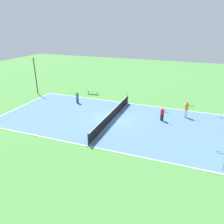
{
  "coord_description": "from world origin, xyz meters",
  "views": [
    {
      "loc": [
        -18.72,
        -7.11,
        9.08
      ],
      "look_at": [
        0.0,
        0.0,
        0.9
      ],
      "focal_mm": 35.0,
      "sensor_mm": 36.0,
      "label": 1
    }
  ],
  "objects": [
    {
      "name": "player_center_orange",
      "position": [
        3.37,
        -6.87,
        1.0
      ],
      "size": [
        0.37,
        0.94,
        1.7
      ],
      "rotation": [
        0.0,
        0.0,
        4.69
      ],
      "color": "white",
      "rests_on": "court_surface"
    },
    {
      "name": "ground_plane",
      "position": [
        0.0,
        0.0,
        0.0
      ],
      "size": [
        80.0,
        80.0,
        0.0
      ],
      "primitive_type": "plane",
      "color": "#47843D"
    },
    {
      "name": "fence_post_back_right",
      "position": [
        4.57,
        12.66,
        2.47
      ],
      "size": [
        0.12,
        0.12,
        4.93
      ],
      "color": "black",
      "rests_on": "ground_plane"
    },
    {
      "name": "court_surface",
      "position": [
        0.0,
        0.0,
        0.01
      ],
      "size": [
        10.86,
        22.82,
        0.02
      ],
      "color": "#4C729E",
      "rests_on": "ground_plane"
    },
    {
      "name": "tennis_net",
      "position": [
        0.0,
        0.0,
        0.56
      ],
      "size": [
        10.66,
        0.1,
        1.07
      ],
      "color": "black",
      "rests_on": "court_surface"
    },
    {
      "name": "player_far_green",
      "position": [
        3.22,
        5.71,
        0.84
      ],
      "size": [
        0.38,
        0.38,
        1.45
      ],
      "rotation": [
        0.0,
        0.0,
        0.05
      ],
      "color": "navy",
      "rests_on": "court_surface"
    },
    {
      "name": "tennis_ball_far_baseline",
      "position": [
        0.88,
        9.98,
        0.06
      ],
      "size": [
        0.07,
        0.07,
        0.07
      ],
      "primitive_type": "sphere",
      "color": "#CCE033",
      "rests_on": "court_surface"
    },
    {
      "name": "bench",
      "position": [
        7.17,
        5.57,
        0.39
      ],
      "size": [
        0.36,
        1.57,
        0.45
      ],
      "rotation": [
        0.0,
        0.0,
        1.57
      ],
      "color": "#4C8C4C",
      "rests_on": "ground_plane"
    },
    {
      "name": "tennis_ball_midcourt",
      "position": [
        2.73,
        -7.72,
        0.06
      ],
      "size": [
        0.07,
        0.07,
        0.07
      ],
      "primitive_type": "sphere",
      "color": "#CCE033",
      "rests_on": "court_surface"
    },
    {
      "name": "player_coach_red",
      "position": [
        1.65,
        -4.7,
        0.81
      ],
      "size": [
        0.79,
        0.96,
        1.4
      ],
      "rotation": [
        0.0,
        0.0,
        4.13
      ],
      "color": "black",
      "rests_on": "court_surface"
    }
  ]
}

